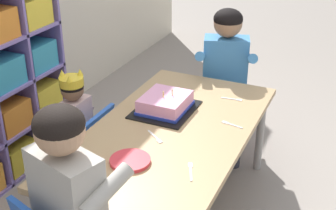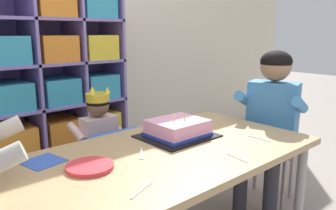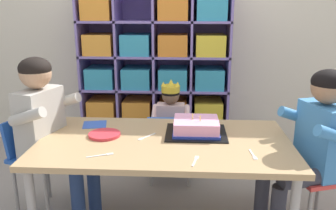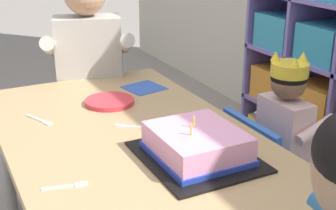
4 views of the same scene
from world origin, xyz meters
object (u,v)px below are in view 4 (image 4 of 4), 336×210
at_px(activity_table, 136,156).
at_px(child_with_crown, 292,129).
at_px(classroom_chair_adult_side, 92,101).
at_px(birthday_cake_on_tray, 197,146).
at_px(adult_helper_seated, 89,63).
at_px(fork_near_cake_tray, 40,120).
at_px(paper_plate_stack, 110,102).
at_px(fork_beside_plate_stack, 132,127).
at_px(fork_near_child_seat, 68,186).
at_px(classroom_chair_blue, 269,168).

distance_m(activity_table, child_with_crown, 0.66).
xyz_separation_m(activity_table, classroom_chair_adult_side, (-0.83, 0.11, -0.10)).
bearing_deg(birthday_cake_on_tray, adult_helper_seated, -177.59).
height_order(activity_table, adult_helper_seated, adult_helper_seated).
bearing_deg(classroom_chair_adult_side, fork_near_cake_tray, -107.48).
distance_m(classroom_chair_adult_side, birthday_cake_on_tray, 1.03).
bearing_deg(child_with_crown, paper_plate_stack, 58.52).
bearing_deg(fork_near_cake_tray, adult_helper_seated, -61.91).
bearing_deg(fork_beside_plate_stack, birthday_cake_on_tray, -37.35).
height_order(classroom_chair_adult_side, fork_beside_plate_stack, classroom_chair_adult_side).
distance_m(activity_table, adult_helper_seated, 0.74).
distance_m(fork_beside_plate_stack, fork_near_child_seat, 0.42).
relative_size(activity_table, fork_near_cake_tray, 10.82).
bearing_deg(classroom_chair_adult_side, child_with_crown, -39.61).
relative_size(classroom_chair_blue, birthday_cake_on_tray, 1.51).
xyz_separation_m(classroom_chair_blue, child_with_crown, (-0.00, 0.10, 0.15)).
bearing_deg(fork_near_cake_tray, paper_plate_stack, -103.48).
xyz_separation_m(child_with_crown, paper_plate_stack, (-0.37, -0.61, 0.09)).
bearing_deg(paper_plate_stack, fork_near_child_seat, -30.35).
bearing_deg(fork_near_child_seat, classroom_chair_adult_side, -98.74).
xyz_separation_m(classroom_chair_adult_side, paper_plate_stack, (0.46, -0.07, 0.16)).
distance_m(classroom_chair_blue, paper_plate_stack, 0.68).
distance_m(classroom_chair_adult_side, fork_near_child_seat, 1.09).
relative_size(paper_plate_stack, fork_near_child_seat, 1.56).
xyz_separation_m(classroom_chair_adult_side, birthday_cake_on_tray, (1.01, 0.01, 0.19)).
bearing_deg(classroom_chair_blue, fork_near_child_seat, 101.49).
bearing_deg(birthday_cake_on_tray, fork_near_child_seat, -91.55).
distance_m(activity_table, birthday_cake_on_tray, 0.24).
height_order(adult_helper_seated, paper_plate_stack, adult_helper_seated).
height_order(child_with_crown, fork_near_cake_tray, child_with_crown).
xyz_separation_m(birthday_cake_on_tray, fork_near_cake_tray, (-0.50, -0.36, -0.04)).
distance_m(child_with_crown, adult_helper_seated, 0.94).
bearing_deg(fork_beside_plate_stack, classroom_chair_blue, 24.09).
relative_size(activity_table, paper_plate_stack, 7.65).
bearing_deg(birthday_cake_on_tray, classroom_chair_blue, 112.53).
xyz_separation_m(classroom_chair_adult_side, fork_near_child_seat, (1.00, -0.39, 0.15)).
bearing_deg(fork_beside_plate_stack, activity_table, -69.26).
bearing_deg(classroom_chair_adult_side, birthday_cake_on_tray, -72.56).
relative_size(fork_beside_plate_stack, fork_near_child_seat, 1.01).
relative_size(birthday_cake_on_tray, fork_beside_plate_stack, 2.98).
bearing_deg(activity_table, paper_plate_stack, 173.11).
xyz_separation_m(child_with_crown, fork_near_child_seat, (0.17, -0.93, 0.09)).
height_order(activity_table, fork_near_child_seat, fork_near_child_seat).
bearing_deg(fork_near_cake_tray, classroom_chair_adult_side, -58.33).
bearing_deg(fork_near_cake_tray, activity_table, -166.63).
xyz_separation_m(birthday_cake_on_tray, paper_plate_stack, (-0.56, -0.07, -0.03)).
xyz_separation_m(classroom_chair_blue, classroom_chair_adult_side, (-0.83, -0.45, 0.08)).
bearing_deg(classroom_chair_blue, child_with_crown, -90.02).
relative_size(classroom_chair_adult_side, adult_helper_seated, 0.63).
bearing_deg(birthday_cake_on_tray, fork_near_cake_tray, -144.65).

